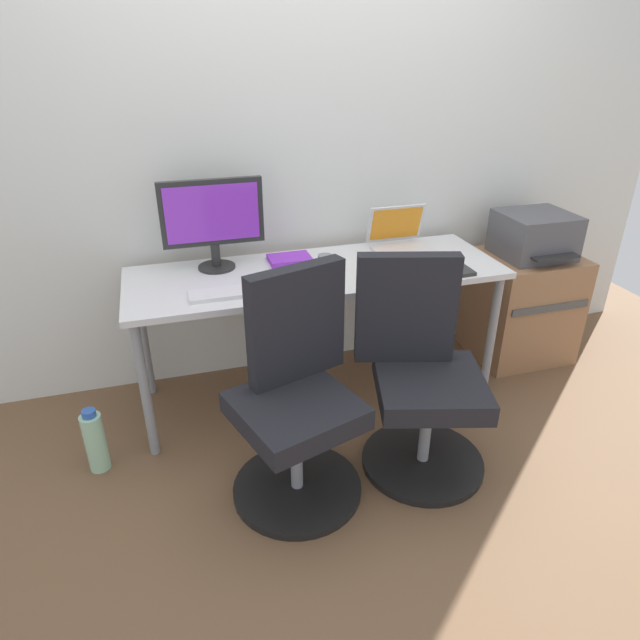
{
  "coord_description": "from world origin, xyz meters",
  "views": [
    {
      "loc": [
        -0.7,
        -2.4,
        1.71
      ],
      "look_at": [
        0.0,
        -0.05,
        0.46
      ],
      "focal_mm": 31.11,
      "sensor_mm": 36.0,
      "label": 1
    }
  ],
  "objects_px": {
    "coffee_mug": "(379,264)",
    "desktop_monitor": "(213,218)",
    "office_chair_right": "(420,378)",
    "water_bottle_on_floor": "(95,441)",
    "printer": "(534,235)",
    "open_laptop": "(401,240)",
    "side_cabinet": "(521,306)",
    "office_chair_left": "(296,399)"
  },
  "relations": [
    {
      "from": "coffee_mug",
      "to": "desktop_monitor",
      "type": "bearing_deg",
      "value": 158.69
    },
    {
      "from": "office_chair_right",
      "to": "water_bottle_on_floor",
      "type": "height_order",
      "value": "office_chair_right"
    },
    {
      "from": "office_chair_right",
      "to": "printer",
      "type": "xyz_separation_m",
      "value": [
        0.99,
        0.69,
        0.32
      ]
    },
    {
      "from": "open_laptop",
      "to": "coffee_mug",
      "type": "xyz_separation_m",
      "value": [
        -0.24,
        -0.27,
        -0.01
      ]
    },
    {
      "from": "office_chair_right",
      "to": "side_cabinet",
      "type": "xyz_separation_m",
      "value": [
        0.99,
        0.69,
        -0.11
      ]
    },
    {
      "from": "office_chair_left",
      "to": "printer",
      "type": "bearing_deg",
      "value": 24.12
    },
    {
      "from": "open_laptop",
      "to": "coffee_mug",
      "type": "relative_size",
      "value": 3.37
    },
    {
      "from": "printer",
      "to": "desktop_monitor",
      "type": "height_order",
      "value": "desktop_monitor"
    },
    {
      "from": "office_chair_left",
      "to": "side_cabinet",
      "type": "relative_size",
      "value": 1.51
    },
    {
      "from": "water_bottle_on_floor",
      "to": "desktop_monitor",
      "type": "relative_size",
      "value": 0.65
    },
    {
      "from": "printer",
      "to": "water_bottle_on_floor",
      "type": "relative_size",
      "value": 1.29
    },
    {
      "from": "desktop_monitor",
      "to": "coffee_mug",
      "type": "xyz_separation_m",
      "value": [
        0.73,
        -0.29,
        -0.2
      ]
    },
    {
      "from": "desktop_monitor",
      "to": "open_laptop",
      "type": "bearing_deg",
      "value": -0.87
    },
    {
      "from": "water_bottle_on_floor",
      "to": "coffee_mug",
      "type": "bearing_deg",
      "value": 7.3
    },
    {
      "from": "office_chair_left",
      "to": "office_chair_right",
      "type": "xyz_separation_m",
      "value": [
        0.54,
        0.0,
        0.0
      ]
    },
    {
      "from": "office_chair_left",
      "to": "coffee_mug",
      "type": "bearing_deg",
      "value": 42.9
    },
    {
      "from": "side_cabinet",
      "to": "printer",
      "type": "height_order",
      "value": "printer"
    },
    {
      "from": "side_cabinet",
      "to": "coffee_mug",
      "type": "bearing_deg",
      "value": -169.45
    },
    {
      "from": "office_chair_left",
      "to": "open_laptop",
      "type": "xyz_separation_m",
      "value": [
        0.78,
        0.77,
        0.34
      ]
    },
    {
      "from": "side_cabinet",
      "to": "open_laptop",
      "type": "distance_m",
      "value": 0.89
    },
    {
      "from": "office_chair_left",
      "to": "water_bottle_on_floor",
      "type": "bearing_deg",
      "value": 158.22
    },
    {
      "from": "side_cabinet",
      "to": "desktop_monitor",
      "type": "xyz_separation_m",
      "value": [
        -1.73,
        0.1,
        0.64
      ]
    },
    {
      "from": "water_bottle_on_floor",
      "to": "desktop_monitor",
      "type": "height_order",
      "value": "desktop_monitor"
    },
    {
      "from": "office_chair_left",
      "to": "open_laptop",
      "type": "distance_m",
      "value": 1.15
    },
    {
      "from": "desktop_monitor",
      "to": "water_bottle_on_floor",
      "type": "bearing_deg",
      "value": -143.95
    },
    {
      "from": "printer",
      "to": "office_chair_left",
      "type": "bearing_deg",
      "value": -155.88
    },
    {
      "from": "desktop_monitor",
      "to": "printer",
      "type": "bearing_deg",
      "value": -3.36
    },
    {
      "from": "office_chair_right",
      "to": "printer",
      "type": "bearing_deg",
      "value": 34.67
    },
    {
      "from": "side_cabinet",
      "to": "desktop_monitor",
      "type": "bearing_deg",
      "value": 176.67
    },
    {
      "from": "printer",
      "to": "desktop_monitor",
      "type": "distance_m",
      "value": 1.74
    },
    {
      "from": "printer",
      "to": "desktop_monitor",
      "type": "bearing_deg",
      "value": 176.64
    },
    {
      "from": "desktop_monitor",
      "to": "coffee_mug",
      "type": "distance_m",
      "value": 0.81
    },
    {
      "from": "water_bottle_on_floor",
      "to": "desktop_monitor",
      "type": "xyz_separation_m",
      "value": [
        0.63,
        0.46,
        0.81
      ]
    },
    {
      "from": "desktop_monitor",
      "to": "open_laptop",
      "type": "relative_size",
      "value": 1.55
    },
    {
      "from": "office_chair_left",
      "to": "open_laptop",
      "type": "height_order",
      "value": "office_chair_left"
    },
    {
      "from": "open_laptop",
      "to": "coffee_mug",
      "type": "bearing_deg",
      "value": -131.11
    },
    {
      "from": "water_bottle_on_floor",
      "to": "open_laptop",
      "type": "height_order",
      "value": "open_laptop"
    },
    {
      "from": "printer",
      "to": "side_cabinet",
      "type": "bearing_deg",
      "value": 90.0
    },
    {
      "from": "open_laptop",
      "to": "office_chair_right",
      "type": "bearing_deg",
      "value": -106.91
    },
    {
      "from": "office_chair_left",
      "to": "side_cabinet",
      "type": "bearing_deg",
      "value": 24.14
    },
    {
      "from": "office_chair_left",
      "to": "office_chair_right",
      "type": "relative_size",
      "value": 1.0
    },
    {
      "from": "water_bottle_on_floor",
      "to": "coffee_mug",
      "type": "height_order",
      "value": "coffee_mug"
    }
  ]
}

